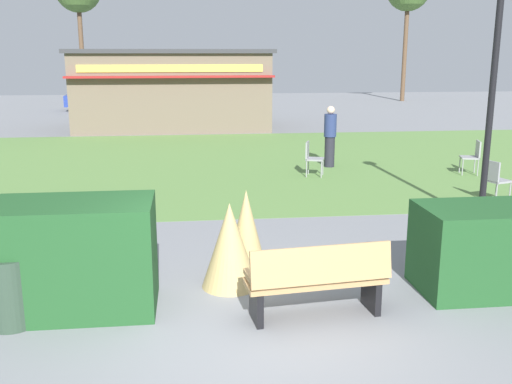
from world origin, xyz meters
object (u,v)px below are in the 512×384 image
(cafe_chair_center, at_px, (311,156))
(person_strolling, at_px, (330,136))
(parked_car_center_slot, at_px, (199,97))
(lamppost_mid, at_px, (494,70))
(trash_bin, at_px, (11,291))
(cafe_chair_west, at_px, (494,177))
(food_kiosk, at_px, (173,89))
(cafe_chair_east, at_px, (473,155))
(parked_car_west_slot, at_px, (104,98))
(park_bench, at_px, (317,280))

(cafe_chair_center, relative_size, person_strolling, 0.53)
(parked_car_center_slot, bearing_deg, person_strolling, -79.71)
(cafe_chair_center, bearing_deg, person_strolling, 57.03)
(lamppost_mid, bearing_deg, trash_bin, -155.29)
(trash_bin, height_order, cafe_chair_west, cafe_chair_west)
(trash_bin, distance_m, food_kiosk, 18.67)
(cafe_chair_west, height_order, person_strolling, person_strolling)
(cafe_chair_west, xyz_separation_m, cafe_chair_east, (0.91, 2.76, 0.00))
(cafe_chair_east, distance_m, person_strolling, 3.78)
(cafe_chair_center, bearing_deg, parked_car_west_slot, 112.12)
(park_bench, xyz_separation_m, cafe_chair_west, (4.97, 5.10, 0.05))
(trash_bin, xyz_separation_m, person_strolling, (5.99, 9.12, 0.44))
(park_bench, bearing_deg, person_strolling, 75.46)
(parked_car_west_slot, height_order, parked_car_center_slot, same)
(lamppost_mid, xyz_separation_m, cafe_chair_east, (1.90, 4.17, -2.27))
(parked_car_center_slot, bearing_deg, cafe_chair_center, -82.59)
(cafe_chair_east, xyz_separation_m, cafe_chair_center, (-4.23, 0.30, 0.00))
(parked_car_west_slot, bearing_deg, food_kiosk, -64.43)
(parked_car_west_slot, bearing_deg, cafe_chair_center, -67.88)
(parked_car_west_slot, bearing_deg, parked_car_center_slot, -0.00)
(park_bench, height_order, cafe_chair_center, park_bench)
(trash_bin, height_order, food_kiosk, food_kiosk)
(cafe_chair_west, bearing_deg, parked_car_center_slot, 104.71)
(cafe_chair_west, bearing_deg, parked_car_west_slot, 116.59)
(cafe_chair_west, distance_m, cafe_chair_east, 2.91)
(food_kiosk, distance_m, parked_car_center_slot, 8.51)
(lamppost_mid, height_order, cafe_chair_center, lamppost_mid)
(park_bench, bearing_deg, cafe_chair_west, 45.73)
(trash_bin, relative_size, parked_car_center_slot, 0.20)
(lamppost_mid, height_order, cafe_chair_west, lamppost_mid)
(cafe_chair_west, xyz_separation_m, parked_car_center_slot, (-5.79, 22.05, 0.12))
(parked_car_west_slot, xyz_separation_m, parked_car_center_slot, (5.25, -0.00, 0.00))
(food_kiosk, bearing_deg, cafe_chair_west, -62.80)
(food_kiosk, xyz_separation_m, parked_car_center_slot, (1.25, 8.36, -0.99))
(food_kiosk, bearing_deg, lamppost_mid, -68.19)
(park_bench, bearing_deg, parked_car_west_slot, 102.58)
(cafe_chair_west, bearing_deg, park_bench, -134.27)
(cafe_chair_center, bearing_deg, trash_bin, -123.36)
(food_kiosk, relative_size, parked_car_center_slot, 1.88)
(lamppost_mid, distance_m, parked_car_center_slot, 24.04)
(food_kiosk, height_order, cafe_chair_west, food_kiosk)
(lamppost_mid, relative_size, cafe_chair_west, 5.03)
(lamppost_mid, bearing_deg, parked_car_west_slot, 113.17)
(cafe_chair_west, bearing_deg, food_kiosk, 117.20)
(park_bench, height_order, parked_car_west_slot, parked_car_west_slot)
(cafe_chair_west, relative_size, parked_car_west_slot, 0.21)
(trash_bin, distance_m, cafe_chair_center, 9.50)
(lamppost_mid, bearing_deg, person_strolling, 105.45)
(park_bench, bearing_deg, parked_car_center_slot, 91.71)
(park_bench, bearing_deg, cafe_chair_east, 53.20)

